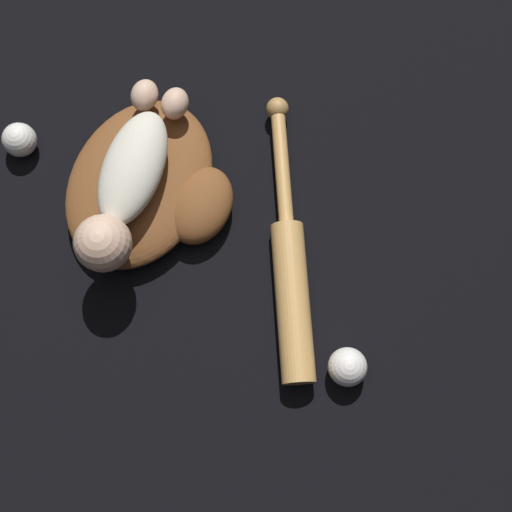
% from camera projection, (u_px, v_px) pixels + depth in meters
% --- Properties ---
extents(ground_plane, '(6.00, 6.00, 0.00)m').
position_uv_depth(ground_plane, '(108.00, 204.00, 1.39)').
color(ground_plane, black).
extents(baseball_glove, '(0.39, 0.35, 0.08)m').
position_uv_depth(baseball_glove, '(150.00, 186.00, 1.36)').
color(baseball_glove, brown).
rests_on(baseball_glove, ground).
extents(baby_figure, '(0.39, 0.13, 0.10)m').
position_uv_depth(baby_figure, '(126.00, 185.00, 1.28)').
color(baby_figure, silver).
rests_on(baby_figure, baseball_glove).
extents(baseball_bat, '(0.55, 0.21, 0.06)m').
position_uv_depth(baseball_bat, '(290.00, 270.00, 1.32)').
color(baseball_bat, tan).
rests_on(baseball_bat, ground).
extents(baseball, '(0.07, 0.07, 0.07)m').
position_uv_depth(baseball, '(347.00, 367.00, 1.27)').
color(baseball, white).
rests_on(baseball, ground).
extents(baseball_spare, '(0.07, 0.07, 0.07)m').
position_uv_depth(baseball_spare, '(19.00, 140.00, 1.39)').
color(baseball_spare, white).
rests_on(baseball_spare, ground).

